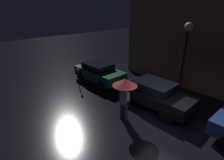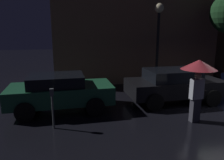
# 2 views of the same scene
# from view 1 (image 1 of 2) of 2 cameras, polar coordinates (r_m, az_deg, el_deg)

# --- Properties ---
(ground_plane) EXTENTS (60.00, 60.00, 0.00)m
(ground_plane) POSITION_cam_1_polar(r_m,az_deg,el_deg) (8.52, 15.99, -15.37)
(ground_plane) COLOR black
(building_facade_left) EXTENTS (9.75, 3.00, 6.59)m
(building_facade_left) POSITION_cam_1_polar(r_m,az_deg,el_deg) (13.60, 26.05, 12.66)
(building_facade_left) COLOR #8C664C
(building_facade_left) RESTS_ON ground
(parked_car_green) EXTENTS (3.94, 1.97, 1.42)m
(parked_car_green) POSITION_cam_1_polar(r_m,az_deg,el_deg) (12.80, -4.25, 2.59)
(parked_car_green) COLOR #1E5638
(parked_car_green) RESTS_ON ground
(parked_car_black) EXTENTS (4.09, 2.02, 1.43)m
(parked_car_black) POSITION_cam_1_polar(r_m,az_deg,el_deg) (9.87, 13.95, -4.33)
(parked_car_black) COLOR black
(parked_car_black) RESTS_ON ground
(pedestrian_with_umbrella) EXTENTS (1.16, 1.16, 2.13)m
(pedestrian_with_umbrella) POSITION_cam_1_polar(r_m,az_deg,el_deg) (8.06, 4.19, -2.37)
(pedestrian_with_umbrella) COLOR #383842
(pedestrian_with_umbrella) RESTS_ON ground
(parking_meter) EXTENTS (0.12, 0.10, 1.31)m
(parking_meter) POSITION_cam_1_polar(r_m,az_deg,el_deg) (12.07, -10.90, 1.22)
(parking_meter) COLOR #4C5154
(parking_meter) RESTS_ON ground
(street_lamp_near) EXTENTS (0.47, 0.47, 4.39)m
(street_lamp_near) POSITION_cam_1_polar(r_m,az_deg,el_deg) (11.01, 23.08, 10.96)
(street_lamp_near) COLOR black
(street_lamp_near) RESTS_ON ground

